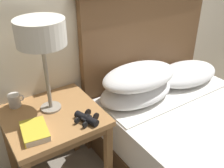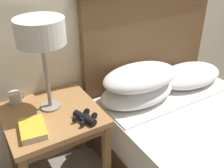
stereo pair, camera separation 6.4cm
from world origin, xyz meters
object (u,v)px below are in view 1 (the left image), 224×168
coffee_mug (15,100)px  binoculars_pair (87,118)px  book_on_nightstand (34,131)px  table_lamp (41,35)px  bed (214,148)px  nightstand (53,124)px

coffee_mug → binoculars_pair: bearing=-52.5°
book_on_nightstand → table_lamp: bearing=47.3°
table_lamp → binoculars_pair: size_ratio=3.50×
bed → book_on_nightstand: (-1.08, 0.43, 0.34)m
table_lamp → book_on_nightstand: bearing=-132.7°
binoculars_pair → coffee_mug: coffee_mug is taller
table_lamp → book_on_nightstand: size_ratio=2.65×
nightstand → binoculars_pair: binoculars_pair is taller
book_on_nightstand → coffee_mug: coffee_mug is taller
bed → binoculars_pair: size_ratio=11.40×
nightstand → coffee_mug: (-0.16, 0.20, 0.13)m
nightstand → table_lamp: (0.02, 0.05, 0.57)m
nightstand → table_lamp: bearing=68.8°
table_lamp → coffee_mug: 0.50m
book_on_nightstand → binoculars_pair: bearing=-11.4°
book_on_nightstand → binoculars_pair: (0.30, -0.06, 0.00)m
nightstand → coffee_mug: coffee_mug is taller
book_on_nightstand → nightstand: bearing=41.8°
nightstand → bed: 1.11m
bed → coffee_mug: bed is taller
coffee_mug → table_lamp: bearing=-40.1°
nightstand → bed: bed is taller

